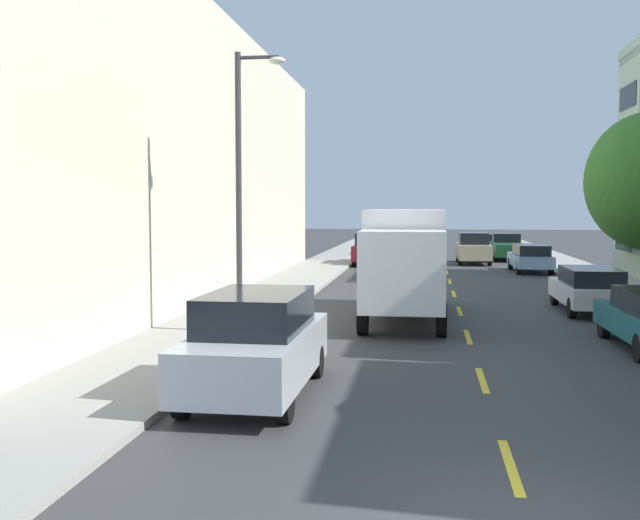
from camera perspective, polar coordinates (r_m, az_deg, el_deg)
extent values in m
plane|color=#38383A|center=(38.16, 9.87, -1.20)|extent=(160.00, 160.00, 0.00)
cube|color=#99968E|center=(36.62, -1.21, -1.25)|extent=(3.20, 120.00, 0.14)
cube|color=#99968E|center=(37.08, 21.00, -1.46)|extent=(3.20, 120.00, 0.14)
cube|color=yellow|center=(10.63, 14.55, -15.17)|extent=(0.14, 2.20, 0.01)
cube|color=yellow|center=(15.42, 12.46, -9.06)|extent=(0.14, 2.20, 0.01)
cube|color=yellow|center=(20.31, 11.39, -5.86)|extent=(0.14, 2.20, 0.01)
cube|color=yellow|center=(25.25, 10.75, -3.91)|extent=(0.14, 2.20, 0.01)
cube|color=yellow|center=(30.20, 10.32, -2.59)|extent=(0.14, 2.20, 0.01)
cube|color=yellow|center=(35.17, 10.01, -1.65)|extent=(0.14, 2.20, 0.01)
cube|color=yellow|center=(40.15, 9.78, -0.94)|extent=(0.14, 2.20, 0.01)
cube|color=yellow|center=(45.13, 9.60, -0.38)|extent=(0.14, 2.20, 0.01)
cube|color=yellow|center=(50.11, 9.46, 0.06)|extent=(0.14, 2.20, 0.01)
cube|color=yellow|center=(55.10, 9.34, 0.42)|extent=(0.14, 2.20, 0.01)
cube|color=beige|center=(37.75, 23.06, 7.57)|extent=(0.55, 3.70, 8.64)
cube|color=#1E232D|center=(37.62, 22.46, 1.52)|extent=(0.04, 2.81, 1.10)
cube|color=#1E232D|center=(37.64, 22.60, 6.58)|extent=(0.04, 2.81, 1.10)
cube|color=#1E232D|center=(37.94, 22.74, 11.59)|extent=(0.04, 2.81, 1.10)
cube|color=beige|center=(30.71, -16.09, 7.51)|extent=(10.00, 36.00, 10.80)
cylinder|color=#38383D|center=(19.77, -6.31, 5.12)|extent=(0.16, 0.16, 7.42)
cylinder|color=#38383D|center=(20.02, -4.82, 15.38)|extent=(1.10, 0.10, 0.10)
ellipsoid|color=silver|center=(19.90, -3.36, 15.16)|extent=(0.44, 0.28, 0.20)
cube|color=white|center=(24.13, 6.62, 0.63)|extent=(2.44, 5.94, 2.76)
cube|color=white|center=(20.05, 6.38, -0.87)|extent=(2.32, 1.92, 2.20)
cube|color=black|center=(19.12, 6.33, 0.34)|extent=(2.02, 0.09, 0.97)
cube|color=black|center=(27.14, 6.72, -2.39)|extent=(2.40, 0.18, 0.24)
cylinder|color=black|center=(20.21, 3.34, -4.47)|extent=(0.29, 0.96, 0.96)
cylinder|color=black|center=(20.16, 9.38, -4.54)|extent=(0.29, 0.96, 0.96)
cylinder|color=black|center=(26.07, 4.34, -2.54)|extent=(0.29, 0.96, 0.96)
cylinder|color=black|center=(26.03, 9.01, -2.59)|extent=(0.29, 0.96, 0.96)
cylinder|color=black|center=(24.98, 4.19, -2.83)|extent=(0.29, 0.96, 0.96)
cylinder|color=black|center=(24.94, 9.06, -2.88)|extent=(0.29, 0.96, 0.96)
cube|color=#7A9EC6|center=(41.21, 15.95, -0.02)|extent=(1.92, 4.74, 0.62)
cube|color=black|center=(40.81, 16.05, 0.76)|extent=(1.66, 2.85, 0.55)
cylinder|color=black|center=(42.94, 16.66, -0.29)|extent=(0.23, 0.66, 0.66)
cylinder|color=black|center=(42.70, 14.55, -0.27)|extent=(0.23, 0.66, 0.66)
cylinder|color=black|center=(39.80, 17.44, -0.64)|extent=(0.23, 0.66, 0.66)
cylinder|color=black|center=(39.54, 15.16, -0.62)|extent=(0.23, 0.66, 0.66)
cube|color=#194C28|center=(50.26, 14.34, 0.83)|extent=(2.06, 5.32, 0.80)
cube|color=black|center=(51.39, 14.23, 1.68)|extent=(1.78, 1.61, 0.60)
cylinder|color=black|center=(52.16, 15.12, 0.49)|extent=(0.23, 0.66, 0.66)
cylinder|color=black|center=(52.00, 13.17, 0.51)|extent=(0.23, 0.66, 0.66)
cylinder|color=black|center=(48.59, 15.58, 0.23)|extent=(0.23, 0.66, 0.66)
cylinder|color=black|center=(48.41, 13.49, 0.25)|extent=(0.23, 0.66, 0.66)
cube|color=maroon|center=(44.67, 3.98, 0.62)|extent=(1.98, 4.81, 0.90)
cube|color=black|center=(44.63, 3.98, 1.64)|extent=(1.73, 2.79, 0.70)
cylinder|color=black|center=(43.16, 2.66, -0.10)|extent=(0.22, 0.66, 0.66)
cylinder|color=black|center=(43.02, 4.95, -0.12)|extent=(0.22, 0.66, 0.66)
cylinder|color=black|center=(46.40, 3.07, 0.19)|extent=(0.22, 0.66, 0.66)
cylinder|color=black|center=(46.27, 5.20, 0.17)|extent=(0.22, 0.66, 0.66)
cylinder|color=black|center=(21.18, 21.14, -4.76)|extent=(0.23, 0.66, 0.66)
cube|color=navy|center=(58.40, 13.70, 1.18)|extent=(1.87, 4.53, 0.60)
cube|color=black|center=(58.15, 13.72, 1.71)|extent=(1.62, 2.18, 0.50)
cylinder|color=black|center=(60.01, 14.33, 0.96)|extent=(0.23, 0.66, 0.66)
cylinder|color=black|center=(59.88, 12.82, 0.98)|extent=(0.23, 0.66, 0.66)
cylinder|color=black|center=(56.96, 14.61, 0.79)|extent=(0.23, 0.66, 0.66)
cylinder|color=black|center=(56.83, 13.02, 0.81)|extent=(0.23, 0.66, 0.66)
cube|color=black|center=(52.52, 4.77, 0.97)|extent=(1.91, 4.54, 0.60)
cube|color=black|center=(52.72, 4.79, 1.58)|extent=(1.64, 2.20, 0.50)
cylinder|color=black|center=(51.04, 3.83, 0.55)|extent=(0.24, 0.67, 0.66)
cylinder|color=black|center=(50.99, 5.60, 0.53)|extent=(0.24, 0.67, 0.66)
cylinder|color=black|center=(54.09, 3.99, 0.75)|extent=(0.24, 0.67, 0.66)
cylinder|color=black|center=(54.04, 5.66, 0.73)|extent=(0.24, 0.67, 0.66)
cube|color=silver|center=(26.19, 20.04, -2.39)|extent=(1.83, 4.70, 0.62)
cube|color=black|center=(25.77, 20.24, -1.19)|extent=(1.61, 2.82, 0.55)
cylinder|color=black|center=(27.95, 20.96, -2.66)|extent=(0.22, 0.66, 0.66)
cylinder|color=black|center=(27.64, 17.72, -2.66)|extent=(0.22, 0.66, 0.66)
cylinder|color=black|center=(24.86, 22.58, -3.51)|extent=(0.22, 0.66, 0.66)
cylinder|color=black|center=(24.52, 18.95, -3.53)|extent=(0.22, 0.66, 0.66)
cube|color=#B2B5BA|center=(13.76, -4.94, -7.27)|extent=(2.00, 4.82, 0.90)
cube|color=black|center=(13.62, -4.96, -3.97)|extent=(1.75, 2.80, 0.70)
cylinder|color=black|center=(12.57, -10.62, -10.53)|extent=(0.23, 0.66, 0.66)
cylinder|color=black|center=(12.12, -2.74, -11.01)|extent=(0.23, 0.66, 0.66)
cylinder|color=black|center=(15.61, -6.61, -7.61)|extent=(0.23, 0.66, 0.66)
cylinder|color=black|center=(15.25, -0.27, -7.86)|extent=(0.23, 0.66, 0.66)
cube|color=tan|center=(46.54, 11.79, 0.68)|extent=(1.95, 4.80, 0.90)
cube|color=black|center=(46.50, 11.80, 1.66)|extent=(1.72, 2.78, 0.70)
cylinder|color=black|center=(48.25, 12.68, 0.25)|extent=(0.22, 0.66, 0.66)
cylinder|color=black|center=(48.15, 10.63, 0.27)|extent=(0.22, 0.66, 0.66)
cylinder|color=black|center=(45.01, 13.01, -0.03)|extent=(0.22, 0.66, 0.66)
cylinder|color=black|center=(44.89, 10.81, 0.00)|extent=(0.22, 0.66, 0.66)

